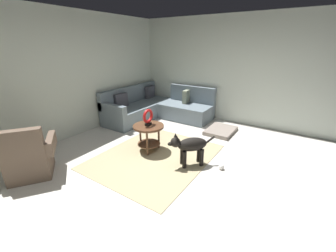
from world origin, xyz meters
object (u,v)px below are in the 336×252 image
at_px(sectional_couch, 156,108).
at_px(dog_bed_mat, 221,131).
at_px(dog, 190,146).
at_px(torus_sculpture, 148,117).
at_px(side_table, 149,131).
at_px(armchair, 28,158).
at_px(dog_toy_ball, 221,167).

relative_size(sectional_couch, dog_bed_mat, 2.81).
height_order(sectional_couch, dog, sectional_couch).
distance_m(torus_sculpture, dog, 1.00).
bearing_deg(torus_sculpture, dog_bed_mat, -27.27).
bearing_deg(torus_sculpture, side_table, 104.04).
bearing_deg(dog, armchair, 83.66).
distance_m(side_table, dog_bed_mat, 1.94).
distance_m(side_table, dog, 0.94).
height_order(armchair, torus_sculpture, armchair).
relative_size(side_table, dog_toy_ball, 6.21).
bearing_deg(torus_sculpture, armchair, 149.41).
distance_m(sectional_couch, side_table, 2.01).
bearing_deg(dog_bed_mat, sectional_couch, 89.64).
relative_size(torus_sculpture, dog, 0.50).
xyz_separation_m(torus_sculpture, dog, (-0.06, -0.94, -0.33)).
distance_m(torus_sculpture, dog_bed_mat, 2.01).
xyz_separation_m(armchair, side_table, (1.75, -1.03, 0.09)).
xyz_separation_m(side_table, dog_toy_ball, (0.13, -1.46, -0.37)).
xyz_separation_m(sectional_couch, torus_sculpture, (-1.70, -1.06, 0.42)).
bearing_deg(dog_toy_ball, dog_bed_mat, 20.78).
distance_m(sectional_couch, dog_bed_mat, 1.95).
relative_size(dog, dog_toy_ball, 6.78).
xyz_separation_m(dog, dog_toy_ball, (0.18, -0.52, -0.33)).
xyz_separation_m(sectional_couch, dog, (-1.76, -2.00, 0.09)).
distance_m(sectional_couch, dog, 2.67).
relative_size(sectional_couch, dog, 3.43).
bearing_deg(sectional_couch, dog, -131.23).
relative_size(armchair, dog_bed_mat, 1.25).
bearing_deg(armchair, dog, -14.41).
distance_m(sectional_couch, torus_sculpture, 2.05).
relative_size(side_table, dog_bed_mat, 0.75).
distance_m(torus_sculpture, dog_toy_ball, 1.61).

